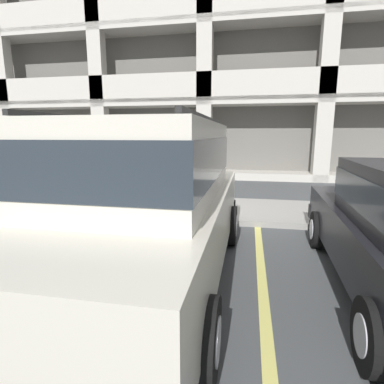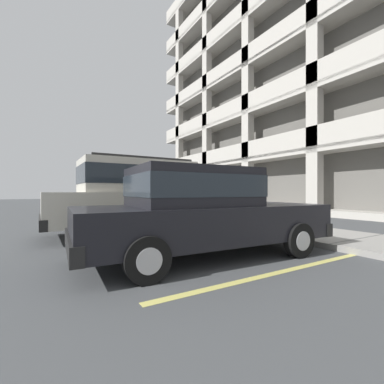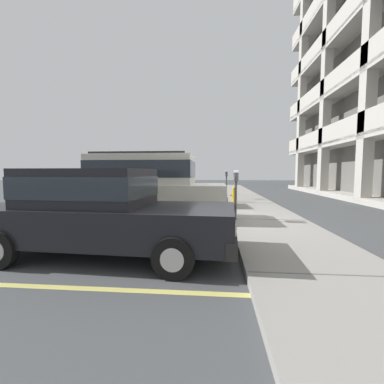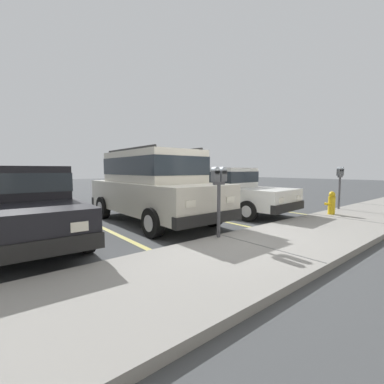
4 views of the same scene
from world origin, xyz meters
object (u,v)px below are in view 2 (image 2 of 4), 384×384
Objects in this scene: silver_suv at (139,194)px; red_sedan at (117,200)px; fire_hydrant at (166,206)px; dark_hatchback at (201,210)px; parking_garage at (369,56)px; parking_meter_far at (150,191)px; parking_meter_near at (218,191)px.

silver_suv is 2.84m from red_sedan.
silver_suv is 6.84× the size of fire_hydrant.
silver_suv is 1.04× the size of red_sedan.
silver_suv is 1.05× the size of dark_hatchback.
parking_garage is 45.71× the size of fire_hydrant.
silver_suv reaches higher than parking_meter_far.
parking_meter_far is at bearing -167.38° from fire_hydrant.
parking_meter_far reaches higher than red_sedan.
parking_meter_far reaches higher than dark_hatchback.
silver_suv reaches higher than dark_hatchback.
parking_garage is 14.62m from fire_hydrant.
dark_hatchback is 0.14× the size of parking_garage.
red_sedan and dark_hatchback have the same top height.
parking_meter_far is 14.86m from parking_garage.
parking_garage reaches higher than parking_meter_near.
parking_garage is (2.15, 14.04, 8.21)m from red_sedan.
fire_hydrant is (-7.55, 2.88, -0.36)m from dark_hatchback.
parking_garage is at bearing 76.96° from red_sedan.
fire_hydrant is (-4.48, 2.96, -0.62)m from silver_suv.
parking_garage is at bearing 107.97° from dark_hatchback.
silver_suv is 0.15× the size of parking_garage.
parking_garage is at bearing 71.20° from fire_hydrant.
silver_suv is 3.31× the size of parking_meter_far.
parking_meter_far is (-5.84, 2.65, 0.11)m from silver_suv.
parking_meter_far is at bearing 155.77° from silver_suv.
dark_hatchback is 8.08m from fire_hydrant.
dark_hatchback reaches higher than fire_hydrant.
parking_meter_far is at bearing -179.94° from parking_meter_near.
dark_hatchback is 16.73m from parking_garage.
dark_hatchback is (5.88, -0.06, 0.00)m from red_sedan.
fire_hydrant is at bearing 116.23° from red_sedan.
fire_hydrant is (-4.57, 0.30, -0.71)m from parking_meter_near.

